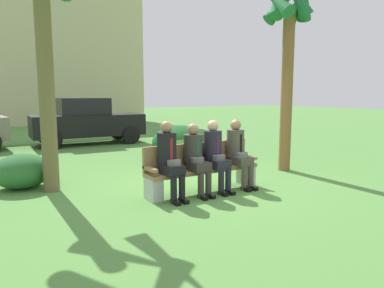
% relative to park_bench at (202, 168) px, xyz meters
% --- Properties ---
extents(ground_plane, '(80.00, 80.00, 0.00)m').
position_rel_park_bench_xyz_m(ground_plane, '(0.30, 0.22, -0.43)').
color(ground_plane, '#52893E').
extents(park_bench, '(2.27, 0.44, 0.90)m').
position_rel_park_bench_xyz_m(park_bench, '(0.00, 0.00, 0.00)').
color(park_bench, '#99754C').
rests_on(park_bench, ground).
extents(seated_man_leftmost, '(0.34, 0.72, 1.35)m').
position_rel_park_bench_xyz_m(seated_man_leftmost, '(-0.76, -0.13, 0.31)').
color(seated_man_leftmost, black).
rests_on(seated_man_leftmost, ground).
extents(seated_man_centerleft, '(0.34, 0.72, 1.28)m').
position_rel_park_bench_xyz_m(seated_man_centerleft, '(-0.22, -0.14, 0.28)').
color(seated_man_centerleft, '#38332D').
rests_on(seated_man_centerleft, ground).
extents(seated_man_centerright, '(0.34, 0.72, 1.33)m').
position_rel_park_bench_xyz_m(seated_man_centerright, '(0.22, -0.13, 0.30)').
color(seated_man_centerright, '#23232D').
rests_on(seated_man_centerright, ground).
extents(seated_man_rightmost, '(0.34, 0.72, 1.32)m').
position_rel_park_bench_xyz_m(seated_man_rightmost, '(0.77, -0.13, 0.30)').
color(seated_man_rightmost, '#4C473D').
rests_on(seated_man_rightmost, ground).
extents(palm_tree_short, '(1.24, 1.29, 4.51)m').
position_rel_park_bench_xyz_m(palm_tree_short, '(2.70, 0.48, 2.89)').
color(palm_tree_short, brown).
rests_on(palm_tree_short, ground).
extents(shrub_near_bench, '(1.08, 0.99, 0.67)m').
position_rel_park_bench_xyz_m(shrub_near_bench, '(-2.83, 2.01, -0.10)').
color(shrub_near_bench, '#2B662F').
rests_on(shrub_near_bench, ground).
extents(shrub_mid_lawn, '(1.14, 1.04, 0.71)m').
position_rel_park_bench_xyz_m(shrub_mid_lawn, '(1.11, 2.64, -0.08)').
color(shrub_mid_lawn, '#366826').
rests_on(shrub_mid_lawn, ground).
extents(shrub_far_lawn, '(1.55, 1.42, 0.97)m').
position_rel_park_bench_xyz_m(shrub_far_lawn, '(1.27, 2.98, 0.05)').
color(shrub_far_lawn, '#1C5624').
rests_on(shrub_far_lawn, ground).
extents(parked_car_far, '(3.97, 1.87, 1.68)m').
position_rel_park_bench_xyz_m(parked_car_far, '(0.06, 7.59, 0.40)').
color(parked_car_far, black).
rests_on(parked_car_far, ground).
extents(building_backdrop, '(12.24, 9.25, 9.20)m').
position_rel_park_bench_xyz_m(building_backdrop, '(0.83, 21.30, 4.19)').
color(building_backdrop, '#C3BC8F').
rests_on(building_backdrop, ground).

